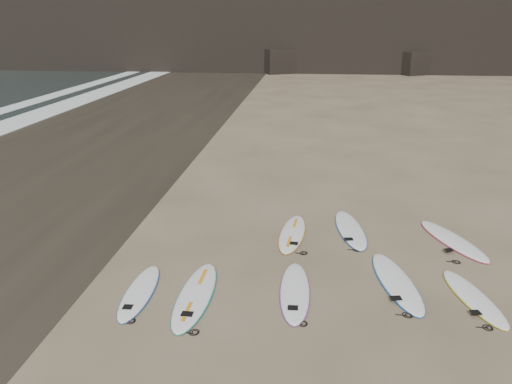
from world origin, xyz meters
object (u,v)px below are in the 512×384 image
surfboard_2 (397,282)px  surfboard_3 (474,297)px  surfboard_11 (140,291)px  surfboard_0 (195,295)px  surfboard_6 (350,229)px  surfboard_1 (295,291)px  surfboard_5 (292,233)px  surfboard_7 (453,240)px

surfboard_2 → surfboard_3: size_ratio=1.18×
surfboard_3 → surfboard_11: 6.94m
surfboard_0 → surfboard_6: 5.14m
surfboard_3 → surfboard_1: bearing=169.0°
surfboard_5 → surfboard_7: (4.16, -0.00, 0.00)m
surfboard_6 → surfboard_11: size_ratio=1.16×
surfboard_0 → surfboard_2: 4.36m
surfboard_0 → surfboard_3: bearing=6.0°
surfboard_3 → surfboard_11: same height
surfboard_1 → surfboard_3: surfboard_1 is taller
surfboard_1 → surfboard_6: surfboard_6 is taller
surfboard_5 → surfboard_7: bearing=5.3°
surfboard_5 → surfboard_6: bearing=20.9°
surfboard_0 → surfboard_3: surfboard_0 is taller
surfboard_7 → surfboard_2: bearing=-148.6°
surfboard_0 → surfboard_1: 2.08m
surfboard_3 → surfboard_6: 4.00m
surfboard_5 → surfboard_7: size_ratio=0.95×
surfboard_5 → surfboard_7: 4.16m
surfboard_6 → surfboard_5: bearing=-172.0°
surfboard_0 → surfboard_6: size_ratio=1.04×
surfboard_1 → surfboard_5: (-0.17, 3.00, 0.00)m
surfboard_2 → surfboard_7: size_ratio=1.02×
surfboard_0 → surfboard_1: bearing=11.2°
surfboard_2 → surfboard_11: 5.53m
surfboard_1 → surfboard_3: (3.67, 0.15, -0.00)m
surfboard_5 → surfboard_1: bearing=-81.5°
surfboard_2 → surfboard_3: surfboard_2 is taller
surfboard_11 → surfboard_2: bearing=8.4°
surfboard_5 → surfboard_2: bearing=-39.8°
surfboard_1 → surfboard_5: 3.00m
surfboard_3 → surfboard_6: bearing=111.4°
surfboard_1 → surfboard_5: size_ratio=0.99×
surfboard_11 → surfboard_0: bearing=-2.4°
surfboard_1 → surfboard_3: 3.67m
surfboard_3 → surfboard_7: 2.87m
surfboard_3 → surfboard_0: bearing=171.9°
surfboard_1 → surfboard_7: size_ratio=0.94×
surfboard_3 → surfboard_5: size_ratio=0.92×
surfboard_11 → surfboard_7: bearing=23.0°
surfboard_6 → surfboard_11: 6.00m
surfboard_6 → surfboard_7: 2.63m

